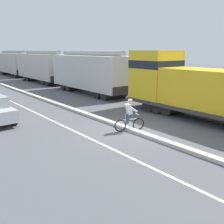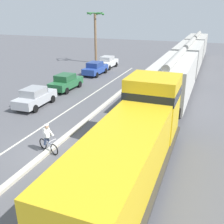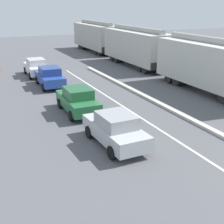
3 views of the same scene
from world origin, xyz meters
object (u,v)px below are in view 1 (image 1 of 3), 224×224
cyclist (129,116)px  hopper_car_trailing (14,63)px  hopper_car_middle (42,67)px  locomotive (197,90)px  hopper_car_lead (91,72)px

cyclist → hopper_car_trailing: bearing=81.5°
hopper_car_middle → locomotive: bearing=-90.0°
hopper_car_middle → hopper_car_trailing: 11.60m
hopper_car_trailing → cyclist: bearing=-98.5°
hopper_car_middle → cyclist: (-5.23, -23.24, -1.26)m
hopper_car_lead → hopper_car_trailing: bearing=90.0°
hopper_car_trailing → cyclist: size_ratio=6.18×
locomotive → cyclist: (-5.23, 0.51, -0.98)m
hopper_car_lead → cyclist: (-5.23, -11.64, -1.26)m
locomotive → hopper_car_middle: locomotive is taller
hopper_car_trailing → hopper_car_middle: bearing=-90.0°
locomotive → cyclist: bearing=174.4°
locomotive → hopper_car_lead: (0.00, 12.16, 0.28)m
locomotive → hopper_car_lead: 12.16m
locomotive → cyclist: size_ratio=6.77×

